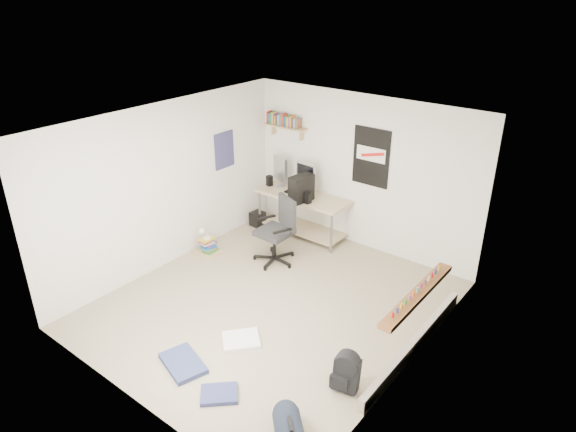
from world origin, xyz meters
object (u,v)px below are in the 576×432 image
Objects in this scene: book_stack at (208,244)px; desk at (304,214)px; backpack at (347,374)px; office_chair at (274,233)px.

desk is at bearing 61.00° from book_stack.
desk reaches higher than backpack.
backpack is at bearing -66.14° from desk.
office_chair reaches higher than backpack.
book_stack is at bearing -132.47° from office_chair.
desk is 1.55× the size of office_chair.
backpack is at bearing -19.56° from book_stack.
office_chair is 2.48× the size of book_stack.
office_chair is 2.88× the size of backpack.
desk is at bearing 124.34° from office_chair.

